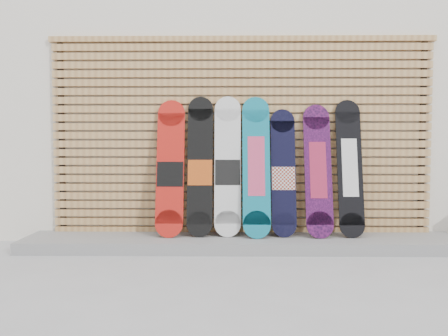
{
  "coord_description": "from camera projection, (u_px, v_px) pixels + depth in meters",
  "views": [
    {
      "loc": [
        -0.28,
        -3.91,
        1.09
      ],
      "look_at": [
        -0.34,
        0.75,
        0.85
      ],
      "focal_mm": 35.0,
      "sensor_mm": 36.0,
      "label": 1
    }
  ],
  "objects": [
    {
      "name": "snowboard_4",
      "position": [
        283.0,
        173.0,
        4.7
      ],
      "size": [
        0.26,
        0.3,
        1.37
      ],
      "color": "black",
      "rests_on": "concrete_step"
    },
    {
      "name": "snowboard_1",
      "position": [
        200.0,
        167.0,
        4.71
      ],
      "size": [
        0.28,
        0.31,
        1.51
      ],
      "color": "black",
      "rests_on": "concrete_step"
    },
    {
      "name": "concrete_step",
      "position": [
        242.0,
        243.0,
        4.63
      ],
      "size": [
        4.6,
        0.7,
        0.12
      ],
      "primitive_type": "cube",
      "color": "gray",
      "rests_on": "ground"
    },
    {
      "name": "snowboard_2",
      "position": [
        228.0,
        167.0,
        4.71
      ],
      "size": [
        0.28,
        0.29,
        1.51
      ],
      "color": "silver",
      "rests_on": "concrete_step"
    },
    {
      "name": "snowboard_3",
      "position": [
        256.0,
        166.0,
        4.67
      ],
      "size": [
        0.29,
        0.38,
        1.51
      ],
      "color": "#0D6D84",
      "rests_on": "concrete_step"
    },
    {
      "name": "snowboard_6",
      "position": [
        350.0,
        168.0,
        4.68
      ],
      "size": [
        0.27,
        0.33,
        1.47
      ],
      "color": "black",
      "rests_on": "concrete_step"
    },
    {
      "name": "snowboard_0",
      "position": [
        170.0,
        168.0,
        4.7
      ],
      "size": [
        0.3,
        0.34,
        1.47
      ],
      "color": "#B21A13",
      "rests_on": "concrete_step"
    },
    {
      "name": "snowboard_5",
      "position": [
        318.0,
        170.0,
        4.67
      ],
      "size": [
        0.29,
        0.36,
        1.42
      ],
      "color": "black",
      "rests_on": "concrete_step"
    },
    {
      "name": "slat_wall",
      "position": [
        241.0,
        135.0,
        4.86
      ],
      "size": [
        4.26,
        0.08,
        2.29
      ],
      "color": "#A97B46",
      "rests_on": "ground"
    },
    {
      "name": "ground",
      "position": [
        260.0,
        266.0,
        3.96
      ],
      "size": [
        80.0,
        80.0,
        0.0
      ],
      "primitive_type": "plane",
      "color": "#9A999C",
      "rests_on": "ground"
    },
    {
      "name": "building",
      "position": [
        276.0,
        103.0,
        7.35
      ],
      "size": [
        12.0,
        5.0,
        3.6
      ],
      "primitive_type": "cube",
      "color": "silver",
      "rests_on": "ground"
    }
  ]
}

